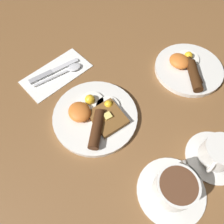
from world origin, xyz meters
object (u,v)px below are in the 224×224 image
Objects in this scene: breakfast_plate_far at (188,68)px; knife at (51,72)px; teacup_near at (174,188)px; teacup_far at (217,154)px; spoon at (69,69)px; breakfast_plate_near at (95,116)px.

knife is (-0.26, -0.36, -0.01)m from breakfast_plate_far.
teacup_near reaches higher than knife.
teacup_near is (0.24, -0.31, 0.02)m from breakfast_plate_far.
teacup_far reaches higher than knife.
teacup_near reaches higher than teacup_far.
teacup_near is 1.00× the size of spoon.
knife is 1.05× the size of spoon.
teacup_far is 0.87× the size of spoon.
knife is (-0.22, -0.02, -0.01)m from breakfast_plate_near.
breakfast_plate_far is 0.39m from teacup_near.
knife is (-0.50, -0.05, -0.03)m from teacup_near.
breakfast_plate_near is 1.46× the size of spoon.
breakfast_plate_far reaches higher than spoon.
breakfast_plate_near is 1.67× the size of teacup_far.
knife is at bearing -174.10° from teacup_near.
breakfast_plate_far is 1.33× the size of spoon.
breakfast_plate_far is at bearing -32.39° from spoon.
breakfast_plate_far is 1.26× the size of knife.
spoon is at bearing -126.61° from breakfast_plate_far.
knife is at bearing -175.06° from breakfast_plate_near.
breakfast_plate_far is at bearing 127.84° from teacup_near.
breakfast_plate_far is at bearing 84.19° from breakfast_plate_near.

